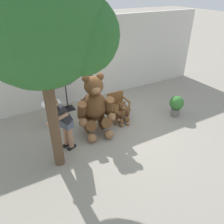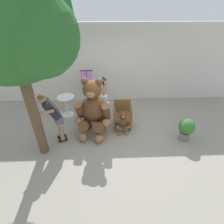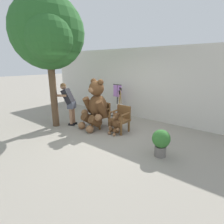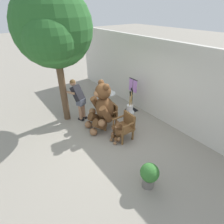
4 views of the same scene
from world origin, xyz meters
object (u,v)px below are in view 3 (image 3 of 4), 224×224
object	(u,v)px
teddy_bear_small	(116,123)
clothing_display_stand	(117,100)
white_stool	(119,114)
round_side_table	(95,106)
brush_bucket	(120,106)
teddy_bear_large	(96,105)
wooden_chair_right	(121,118)
wooden_chair_left	(102,114)
patio_tree	(48,34)
potted_plant	(161,141)
person_visitor	(69,100)

from	to	relation	value
teddy_bear_small	clothing_display_stand	world-z (taller)	clothing_display_stand
white_stool	round_side_table	distance (m)	1.27
round_side_table	white_stool	bearing A→B (deg)	0.78
teddy_bear_small	brush_bucket	size ratio (longest dim) A/B	0.79
teddy_bear_small	brush_bucket	world-z (taller)	brush_bucket
teddy_bear_small	white_stool	size ratio (longest dim) A/B	1.55
teddy_bear_small	brush_bucket	bearing A→B (deg)	119.60
round_side_table	clothing_display_stand	distance (m)	0.99
teddy_bear_large	teddy_bear_small	distance (m)	1.00
wooden_chair_right	clothing_display_stand	xyz separation A→B (m)	(-1.15, 1.35, 0.26)
teddy_bear_large	clothing_display_stand	size ratio (longest dim) A/B	1.26
wooden_chair_left	clothing_display_stand	size ratio (longest dim) A/B	0.63
patio_tree	potted_plant	size ratio (longest dim) A/B	6.35
clothing_display_stand	round_side_table	bearing A→B (deg)	-134.81
teddy_bear_small	person_visitor	xyz separation A→B (m)	(-1.88, -0.34, 0.56)
wooden_chair_right	white_stool	distance (m)	0.90
wooden_chair_right	potted_plant	xyz separation A→B (m)	(1.72, -0.72, -0.07)
brush_bucket	potted_plant	bearing A→B (deg)	-31.98
teddy_bear_large	round_side_table	bearing A→B (deg)	135.19
wooden_chair_right	patio_tree	size ratio (longest dim) A/B	0.20
wooden_chair_right	brush_bucket	bearing A→B (deg)	128.70
wooden_chair_left	brush_bucket	distance (m)	0.78
wooden_chair_left	potted_plant	world-z (taller)	wooden_chair_left
clothing_display_stand	wooden_chair_left	bearing A→B (deg)	-77.21
wooden_chair_right	clothing_display_stand	world-z (taller)	clothing_display_stand
person_visitor	brush_bucket	world-z (taller)	person_visitor
teddy_bear_large	wooden_chair_left	bearing A→B (deg)	84.78
potted_plant	clothing_display_stand	xyz separation A→B (m)	(-2.87, 2.08, 0.32)
wooden_chair_right	teddy_bear_large	world-z (taller)	teddy_bear_large
brush_bucket	potted_plant	world-z (taller)	brush_bucket
potted_plant	round_side_table	bearing A→B (deg)	158.44
teddy_bear_small	patio_tree	bearing A→B (deg)	-158.69
clothing_display_stand	patio_tree	bearing A→B (deg)	-110.65
wooden_chair_left	teddy_bear_large	bearing A→B (deg)	-95.22
brush_bucket	clothing_display_stand	world-z (taller)	clothing_display_stand
wooden_chair_right	clothing_display_stand	size ratio (longest dim) A/B	0.63
white_stool	patio_tree	size ratio (longest dim) A/B	0.11
patio_tree	clothing_display_stand	xyz separation A→B (m)	(0.92, 2.44, -2.38)
brush_bucket	wooden_chair_left	bearing A→B (deg)	-112.39
wooden_chair_right	brush_bucket	world-z (taller)	brush_bucket
wooden_chair_right	brush_bucket	xyz separation A→B (m)	(-0.56, 0.70, 0.19)
white_stool	person_visitor	bearing A→B (deg)	-135.31
wooden_chair_left	person_visitor	size ratio (longest dim) A/B	0.56
potted_plant	clothing_display_stand	world-z (taller)	clothing_display_stand
brush_bucket	teddy_bear_large	bearing A→B (deg)	-107.85
person_visitor	clothing_display_stand	xyz separation A→B (m)	(0.73, 1.97, -0.19)
wooden_chair_right	person_visitor	bearing A→B (deg)	-161.80
wooden_chair_left	person_visitor	distance (m)	1.29
person_visitor	patio_tree	size ratio (longest dim) A/B	0.36
person_visitor	round_side_table	bearing A→B (deg)	87.35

